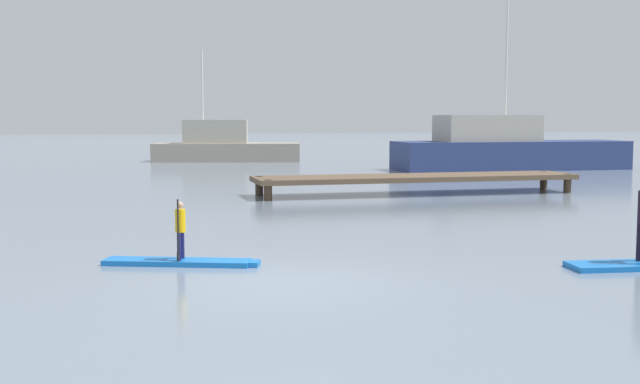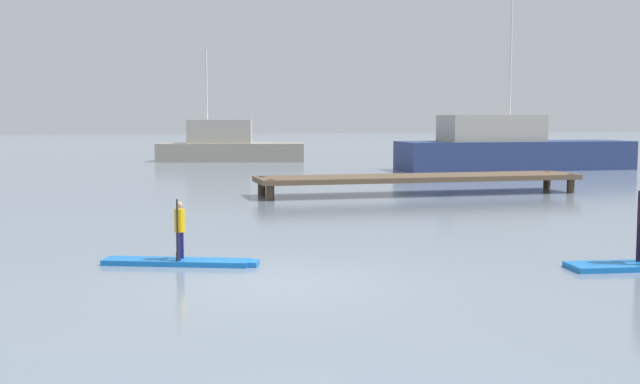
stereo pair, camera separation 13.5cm
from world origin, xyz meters
name	(u,v)px [view 2 (the right image)]	position (x,y,z in m)	size (l,w,h in m)	color
ground_plane	(279,284)	(0.00, 0.00, 0.00)	(240.00, 240.00, 0.00)	gray
paddleboard_near	(181,262)	(-1.50, 2.15, 0.05)	(2.96, 1.46, 0.10)	blue
paddler_child_solo	(180,227)	(-1.50, 2.14, 0.72)	(0.25, 0.38, 1.17)	#19194C
fishing_boat_white_large	(509,149)	(17.43, 25.75, 1.10)	(12.60, 3.55, 8.97)	navy
fishing_boat_green_midground	(228,146)	(3.91, 37.47, 0.94)	(9.57, 4.68, 7.01)	#9E9384
floating_dock	(419,178)	(7.89, 14.12, 0.59)	(11.88, 2.31, 0.69)	brown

